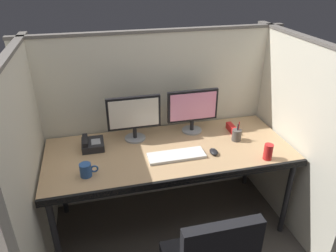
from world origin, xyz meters
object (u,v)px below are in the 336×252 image
Objects in this scene: desk at (170,155)px; keyboard_main at (176,156)px; computer_mouse at (214,152)px; desk_phone at (92,144)px; pen_cup at (237,135)px; coffee_mug at (86,170)px; red_stapler at (232,128)px; monitor_left at (134,115)px; monitor_right at (193,108)px; soda_can at (268,152)px.

desk is 0.12m from keyboard_main.
desk_phone is (-0.90, 0.31, 0.02)m from computer_mouse.
coffee_mug is at bearing -170.36° from pen_cup.
computer_mouse is 0.58× the size of pen_cup.
red_stapler is 0.90× the size of pen_cup.
red_stapler reaches higher than desk.
monitor_left reaches higher than coffee_mug.
keyboard_main is at bearing -123.10° from monitor_right.
monitor_left is 3.52× the size of soda_can.
soda_can is at bearing -71.35° from pen_cup.
keyboard_main is 0.68m from soda_can.
red_stapler is (0.28, 0.30, 0.01)m from computer_mouse.
computer_mouse is at bearing -5.29° from keyboard_main.
keyboard_main is 3.41× the size of coffee_mug.
soda_can reaches higher than desk_phone.
monitor_left is at bearing 126.94° from keyboard_main.
pen_cup is at bearing -38.23° from monitor_right.
soda_can reaches higher than desk.
pen_cup is at bearing 108.65° from soda_can.
computer_mouse is 0.95m from coffee_mug.
desk_phone is at bearing 154.86° from keyboard_main.
soda_can is (0.36, -0.16, 0.04)m from computer_mouse.
pen_cup reaches higher than red_stapler.
coffee_mug is (-1.31, 0.11, -0.01)m from soda_can.
monitor_left is 3.41× the size of coffee_mug.
soda_can is 0.73× the size of pen_cup.
pen_cup is at bearing -8.03° from desk_phone.
monitor_right is at bearing 141.77° from pen_cup.
coffee_mug is (-0.95, -0.05, 0.03)m from computer_mouse.
pen_cup is at bearing 1.89° from desk.
monitor_right reaches higher than keyboard_main.
coffee_mug is (-0.63, -0.19, 0.10)m from desk.
desk is 0.43m from monitor_left.
monitor_right is at bearing 26.38° from coffee_mug.
desk is 11.40× the size of pen_cup.
keyboard_main is at bearing -25.14° from desk_phone.
computer_mouse is 0.79× the size of soda_can.
monitor_left is at bearing 164.52° from pen_cup.
monitor_right is 3.41× the size of coffee_mug.
keyboard_main is 0.56m from pen_cup.
desk_phone is (-1.26, 0.47, -0.03)m from soda_can.
desk is 4.42× the size of keyboard_main.
keyboard_main is (-0.24, -0.36, -0.20)m from monitor_right.
keyboard_main is (0.26, -0.34, -0.20)m from monitor_left.
red_stapler is at bearing 25.92° from keyboard_main.
monitor_left reaches higher than computer_mouse.
keyboard_main is 2.26× the size of desk_phone.
monitor_left is 1.00× the size of keyboard_main.
desk is 0.67m from coffee_mug.
soda_can is at bearing -53.38° from monitor_right.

